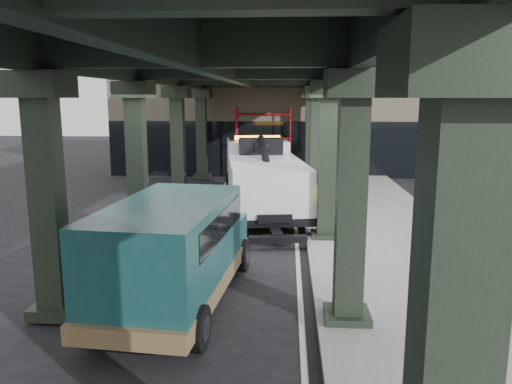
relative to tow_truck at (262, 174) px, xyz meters
The scene contains 8 objects.
ground 6.51m from the tow_truck, 93.02° to the right, with size 90.00×90.00×0.00m, color black.
sidewalk 6.17m from the tow_truck, 46.12° to the right, with size 5.00×40.00×0.15m, color gray.
lane_stripe 4.78m from the tow_truck, 72.50° to the right, with size 0.12×38.00×0.01m, color silver.
viaduct 5.93m from the tow_truck, 99.62° to the right, with size 7.40×32.00×6.40m.
building 14.00m from the tow_truck, 83.05° to the left, with size 22.00×10.00×8.00m, color #C6B793.
scaffolding 8.34m from the tow_truck, 92.30° to the left, with size 3.08×0.88×4.00m.
tow_truck is the anchor object (origin of this frame).
towed_van 9.67m from the tow_truck, 98.16° to the right, with size 2.81×6.04×2.38m.
Camera 1 is at (1.38, -13.46, 4.50)m, focal length 35.00 mm.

